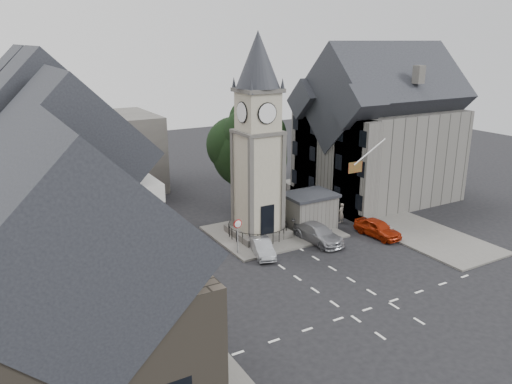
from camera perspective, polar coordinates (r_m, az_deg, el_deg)
ground at (r=35.35m, az=6.80°, el=-9.21°), size 120.00×120.00×0.00m
pavement_west at (r=35.51m, az=-16.08°, el=-9.54°), size 6.00×30.00×0.14m
pavement_east at (r=48.18m, az=12.66°, el=-2.17°), size 6.00×26.00×0.14m
central_island at (r=42.13m, az=1.97°, el=-4.55°), size 10.00×8.00×0.16m
road_markings at (r=31.65m, az=12.86°, el=-12.85°), size 20.00×8.00×0.01m
clock_tower at (r=39.13m, az=0.22°, el=6.06°), size 4.86×4.86×16.25m
stone_shelter at (r=42.98m, az=6.09°, el=-2.11°), size 4.30×3.30×3.08m
town_tree at (r=44.59m, az=-0.79°, el=5.91°), size 7.20×7.20×10.80m
warning_sign_post at (r=37.17m, az=-2.09°, el=-4.33°), size 0.70×0.19×2.85m
terrace_pink at (r=42.38m, az=-24.10°, el=3.30°), size 8.10×7.60×12.80m
terrace_cream at (r=34.64m, az=-22.57°, el=0.69°), size 8.10×7.60×12.80m
terrace_tudor at (r=27.19m, az=-20.09°, el=-4.19°), size 8.10×7.60×12.00m
building_sw_stone at (r=19.30m, az=-19.29°, el=-15.87°), size 8.60×7.60×10.40m
backdrop_west at (r=54.97m, az=-21.63°, el=3.66°), size 20.00×10.00×8.00m
east_building at (r=51.14m, az=13.85°, el=6.04°), size 14.40×11.40×12.60m
east_boundary_wall at (r=47.75m, az=8.59°, el=-1.64°), size 0.40×16.00×0.90m
flagpole at (r=40.89m, az=12.87°, el=4.51°), size 3.68×0.10×2.74m
car_west_blue at (r=30.12m, az=-10.43°, el=-12.85°), size 4.07×1.76×1.37m
car_west_silver at (r=30.46m, az=-11.57°, el=-12.34°), size 4.83×1.90×1.57m
car_west_grey at (r=33.83m, az=-13.73°, el=-9.49°), size 5.23×2.47×1.44m
car_island_silver at (r=37.62m, az=0.70°, el=-6.38°), size 2.27×3.93×1.23m
car_island_east at (r=40.31m, az=7.11°, el=-4.73°), size 2.33×5.04×1.43m
car_east_red at (r=42.28m, az=13.72°, el=-4.04°), size 2.07×4.35×1.44m
pedestrian at (r=44.75m, az=9.71°, el=-2.37°), size 0.76×0.62×1.79m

